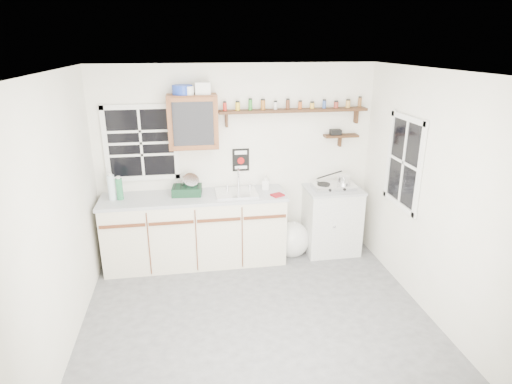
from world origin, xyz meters
The scene contains 18 objects.
room centered at (0.00, 0.00, 1.25)m, with size 3.64×3.24×2.54m.
main_cabinet centered at (-0.58, 1.30, 0.46)m, with size 2.31×0.63×0.92m.
right_cabinet centered at (1.25, 1.32, 0.46)m, with size 0.73×0.57×0.91m.
sink centered at (-0.05, 1.30, 0.93)m, with size 0.52×0.44×0.29m.
upper_cabinet centered at (-0.55, 1.44, 1.82)m, with size 0.60×0.32×0.65m.
upper_cabinet_clutter centered at (-0.57, 1.44, 2.21)m, with size 0.45×0.24×0.14m.
spice_shelf centered at (0.72, 1.51, 1.93)m, with size 1.91×0.18×0.35m.
secondary_shelf centered at (1.36, 1.52, 1.58)m, with size 0.45×0.16×0.24m.
warning_sign centered at (0.05, 1.59, 1.28)m, with size 0.22×0.02×0.30m.
window_back centered at (-1.20, 1.59, 1.55)m, with size 0.93×0.03×0.98m.
window_right centered at (1.79, 0.55, 1.45)m, with size 0.03×0.78×1.08m.
water_bottles centered at (-1.53, 1.31, 1.07)m, with size 0.18×0.09×0.34m.
dish_rack centered at (-0.65, 1.36, 1.01)m, with size 0.38×0.30×0.27m.
soap_bottle centered at (0.35, 1.39, 1.02)m, with size 0.09×0.09×0.19m, color silver.
rag centered at (0.45, 1.13, 0.93)m, with size 0.15×0.12×0.02m, color maroon.
hotplate centered at (1.24, 1.31, 0.95)m, with size 0.55×0.30×0.08m.
saucepan centered at (1.37, 1.31, 1.04)m, with size 0.40×0.29×0.19m.
trash_bag centered at (0.70, 1.30, 0.22)m, with size 0.45×0.41×0.51m.
Camera 1 is at (-0.62, -3.80, 2.74)m, focal length 30.00 mm.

